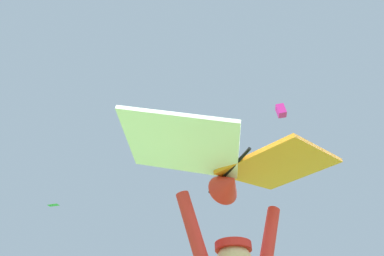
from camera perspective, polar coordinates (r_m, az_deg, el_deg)
held_stunt_kite at (r=2.58m, az=6.64°, el=-5.82°), size 1.83×1.07×0.41m
distant_kite_green_mid_right at (r=32.76m, az=-22.04°, el=-11.72°), size 1.17×1.16×0.35m
distant_kite_blue_far_center at (r=35.56m, az=-8.64°, el=-0.85°), size 0.91×0.94×1.20m
distant_kite_magenta_high_right at (r=29.29m, az=14.56°, el=2.80°), size 0.93×0.91×1.14m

